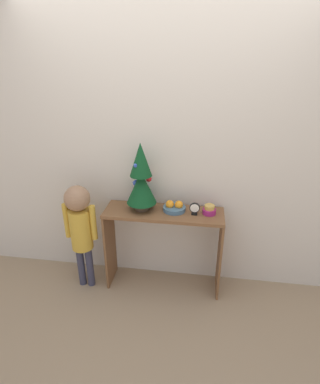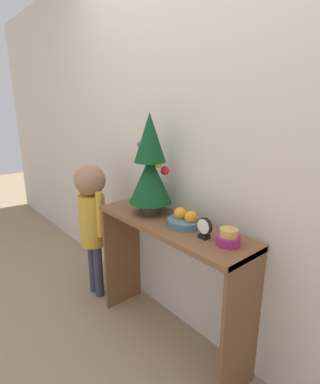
% 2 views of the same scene
% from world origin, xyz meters
% --- Properties ---
extents(ground_plane, '(12.00, 12.00, 0.00)m').
position_xyz_m(ground_plane, '(0.00, 0.00, 0.00)').
color(ground_plane, '#997F60').
extents(back_wall, '(7.00, 0.05, 2.50)m').
position_xyz_m(back_wall, '(0.00, 0.37, 1.25)').
color(back_wall, beige).
rests_on(back_wall, ground_plane).
extents(console_table, '(1.06, 0.33, 0.81)m').
position_xyz_m(console_table, '(0.00, 0.16, 0.61)').
color(console_table, brown).
rests_on(console_table, ground_plane).
extents(mini_tree, '(0.26, 0.26, 0.61)m').
position_xyz_m(mini_tree, '(-0.20, 0.18, 1.11)').
color(mini_tree, '#4C3828').
rests_on(mini_tree, console_table).
extents(fruit_bowl, '(0.20, 0.20, 0.10)m').
position_xyz_m(fruit_bowl, '(0.09, 0.20, 0.84)').
color(fruit_bowl, '#476B84').
rests_on(fruit_bowl, console_table).
extents(singing_bowl, '(0.12, 0.12, 0.08)m').
position_xyz_m(singing_bowl, '(0.40, 0.18, 0.84)').
color(singing_bowl, '#9E2366').
rests_on(singing_bowl, console_table).
extents(desk_clock, '(0.09, 0.04, 0.11)m').
position_xyz_m(desk_clock, '(0.27, 0.15, 0.86)').
color(desk_clock, black).
rests_on(desk_clock, console_table).
extents(child_figure, '(0.31, 0.23, 1.05)m').
position_xyz_m(child_figure, '(-0.74, 0.05, 0.69)').
color(child_figure, '#38384C').
rests_on(child_figure, ground_plane).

